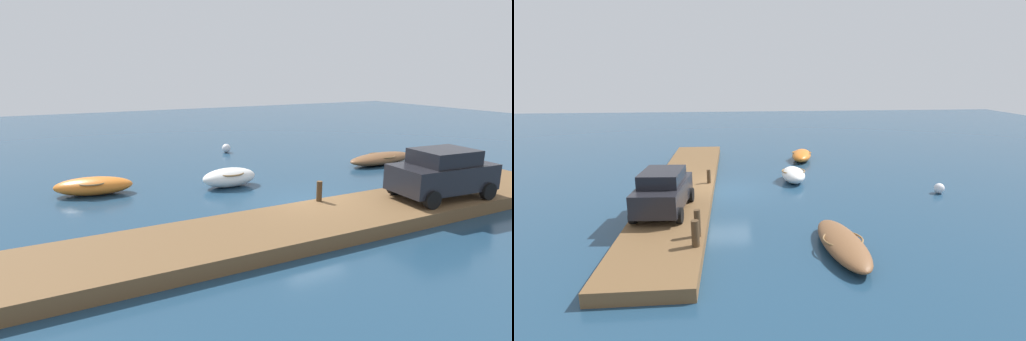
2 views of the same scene
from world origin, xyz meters
TOP-DOWN VIEW (x-y plane):
  - ground_plane at (0.00, 0.00)m, footprint 84.00×84.00m
  - dock_platform at (0.00, -2.25)m, footprint 21.15×3.16m
  - dinghy_white at (-1.60, 3.86)m, footprint 2.48×1.39m
  - rowboat_brown at (7.72, 4.27)m, footprint 4.50×1.67m
  - rowboat_orange at (-7.14, 5.29)m, footprint 3.35×1.98m
  - mooring_post_west at (-0.13, -0.92)m, footprint 0.20×0.20m
  - mooring_post_mid_west at (6.95, -0.92)m, footprint 0.23×0.23m
  - mooring_post_mid_east at (7.79, -0.92)m, footprint 0.27×0.27m
  - parked_car at (4.16, -2.56)m, footprint 3.95×2.26m
  - marker_buoy at (1.37, 11.20)m, footprint 0.55×0.55m

SIDE VIEW (x-z plane):
  - ground_plane at x=0.00m, z-range 0.00..0.00m
  - dock_platform at x=0.00m, z-range 0.00..0.46m
  - marker_buoy at x=1.37m, z-range 0.00..0.55m
  - rowboat_brown at x=7.72m, z-range 0.01..0.63m
  - rowboat_orange at x=-7.14m, z-range 0.01..0.74m
  - dinghy_white at x=-1.60m, z-range 0.01..0.84m
  - mooring_post_west at x=-0.13m, z-range 0.46..1.20m
  - mooring_post_mid_east at x=7.79m, z-range 0.46..1.40m
  - mooring_post_mid_west at x=6.95m, z-range 0.46..1.48m
  - parked_car at x=4.16m, z-range 0.49..2.29m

